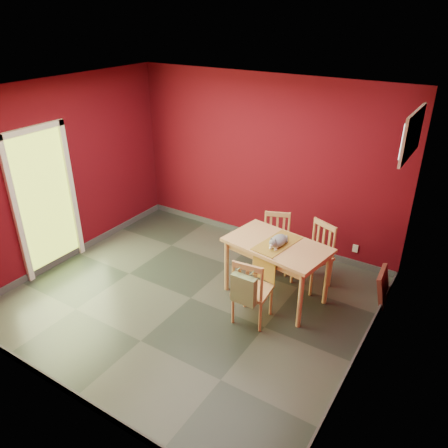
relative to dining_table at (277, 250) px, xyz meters
The scene contains 13 objects.
ground 1.34m from the dining_table, 145.08° to the right, with size 4.50×4.50×0.00m, color #2D342D.
room_shell 1.32m from the dining_table, 145.08° to the right, with size 4.50×4.50×4.50m.
doorway 3.36m from the dining_table, 161.61° to the right, with size 0.06×1.01×2.13m.
window 2.11m from the dining_table, 15.10° to the left, with size 0.05×0.90×0.50m.
outlet_plate 1.55m from the dining_table, 63.47° to the left, with size 0.08×0.01×0.12m, color silver.
dining_table is the anchor object (origin of this frame).
table_runner 0.13m from the dining_table, 90.00° to the right, with size 0.45×0.76×0.36m.
chair_far_left 0.78m from the dining_table, 116.11° to the left, with size 0.53×0.53×0.86m.
chair_far_right 0.69m from the dining_table, 60.29° to the left, with size 0.57×0.57×0.93m.
chair_near 0.67m from the dining_table, 92.05° to the right, with size 0.46×0.46×0.90m.
tote_bag 0.85m from the dining_table, 90.53° to the right, with size 0.31×0.18×0.43m.
cat 0.20m from the dining_table, 50.04° to the right, with size 0.19×0.36×0.18m, color slate, non-canonical shape.
picture_frame 1.50m from the dining_table, 27.89° to the left, with size 0.19×0.47×0.46m.
Camera 1 is at (2.96, -3.84, 3.55)m, focal length 35.00 mm.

